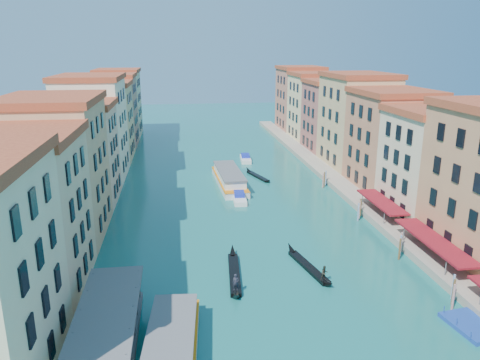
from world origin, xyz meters
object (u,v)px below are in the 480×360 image
object	(u,v)px
vaporetto_stop	(109,329)
vaporetto_far	(229,178)
gondola_right	(309,266)
gondola_fore	(234,272)
vaporetto_near	(169,359)
blue_dock	(471,326)

from	to	relation	value
vaporetto_stop	vaporetto_far	bearing A→B (deg)	71.35
vaporetto_far	gondola_right	size ratio (longest dim) A/B	1.68
vaporetto_stop	gondola_fore	size ratio (longest dim) A/B	1.22
vaporetto_far	gondola_fore	bearing A→B (deg)	-98.08
gondola_fore	gondola_right	xyz separation A→B (m)	(9.32, 0.36, 0.01)
vaporetto_near	vaporetto_far	bearing A→B (deg)	83.08
vaporetto_stop	blue_dock	distance (m)	34.60
vaporetto_far	blue_dock	bearing A→B (deg)	-73.66
vaporetto_far	gondola_fore	distance (m)	38.54
vaporetto_stop	vaporetto_far	size ratio (longest dim) A/B	0.82
gondola_right	vaporetto_near	bearing A→B (deg)	-147.20
vaporetto_stop	vaporetto_near	bearing A→B (deg)	-41.18
vaporetto_stop	gondola_right	bearing A→B (deg)	27.90
vaporetto_near	vaporetto_far	size ratio (longest dim) A/B	0.97
blue_dock	vaporetto_stop	bearing A→B (deg)	167.93
vaporetto_far	vaporetto_stop	bearing A→B (deg)	-111.06
gondola_fore	gondola_right	size ratio (longest dim) A/B	1.13
vaporetto_stop	gondola_right	world-z (taller)	vaporetto_stop
gondola_fore	blue_dock	distance (m)	25.52
vaporetto_near	gondola_right	xyz separation A→B (m)	(16.81, 16.66, -0.82)
gondola_fore	blue_dock	world-z (taller)	gondola_fore
vaporetto_far	blue_dock	size ratio (longest dim) A/B	3.48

